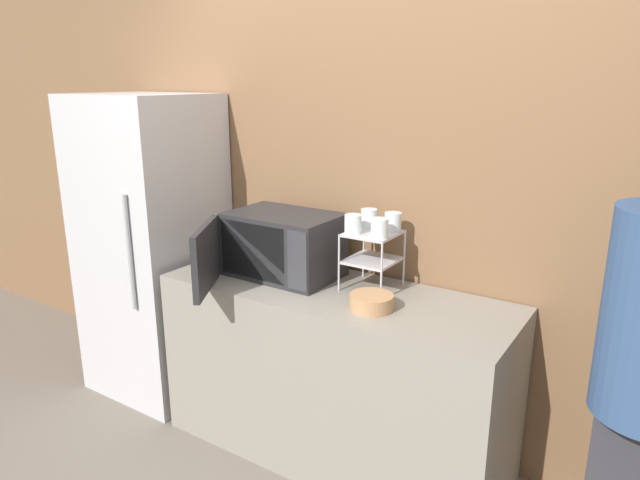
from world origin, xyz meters
name	(u,v)px	position (x,y,z in m)	size (l,w,h in m)	color
wall_back	(371,196)	(0.00, 0.67, 1.30)	(8.00, 0.06, 2.60)	brown
counter	(334,373)	(0.00, 0.31, 0.45)	(1.75, 0.63, 0.89)	gray
microwave	(280,245)	(-0.35, 0.34, 1.06)	(0.58, 0.76, 0.33)	#262628
dish_rack	(372,248)	(0.13, 0.45, 1.10)	(0.24, 0.25, 0.28)	#B2B2B7
glass_front_left	(353,224)	(0.06, 0.38, 1.22)	(0.08, 0.08, 0.09)	silver
glass_back_right	(393,222)	(0.20, 0.52, 1.22)	(0.08, 0.08, 0.09)	silver
glass_front_right	(380,228)	(0.20, 0.38, 1.22)	(0.08, 0.08, 0.09)	silver
glass_back_left	(369,218)	(0.07, 0.52, 1.22)	(0.08, 0.08, 0.09)	silver
bowl	(371,302)	(0.26, 0.21, 0.93)	(0.19, 0.19, 0.07)	#AD7F56
refrigerator	(152,248)	(-1.29, 0.31, 0.90)	(0.73, 0.67, 1.80)	#B7B7BC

